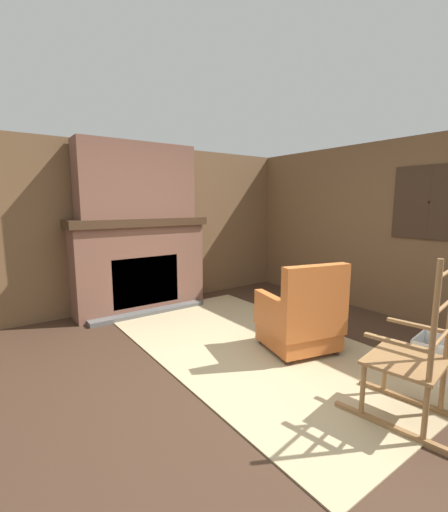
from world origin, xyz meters
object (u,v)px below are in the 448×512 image
(laundry_basket, at_px, (443,360))
(oil_lamp_vase, at_px, (117,211))
(rocking_chair, at_px, (411,364))
(firewood_stack, at_px, (302,301))
(storage_case, at_px, (164,213))
(decorative_plate_on_mantel, at_px, (132,210))
(armchair, at_px, (301,320))

(laundry_basket, height_order, oil_lamp_vase, oil_lamp_vase)
(rocking_chair, height_order, firewood_stack, rocking_chair)
(rocking_chair, xyz_separation_m, laundry_basket, (-0.10, 0.83, -0.24))
(storage_case, height_order, decorative_plate_on_mantel, decorative_plate_on_mantel)
(oil_lamp_vase, bearing_deg, laundry_basket, 25.13)
(armchair, bearing_deg, oil_lamp_vase, 38.04)
(rocking_chair, distance_m, storage_case, 3.78)
(firewood_stack, relative_size, decorative_plate_on_mantel, 1.97)
(armchair, height_order, rocking_chair, rocking_chair)
(armchair, relative_size, storage_case, 3.73)
(firewood_stack, height_order, decorative_plate_on_mantel, decorative_plate_on_mantel)
(rocking_chair, bearing_deg, firewood_stack, -42.69)
(firewood_stack, height_order, storage_case, storage_case)
(oil_lamp_vase, relative_size, storage_case, 1.15)
(firewood_stack, bearing_deg, armchair, -49.29)
(firewood_stack, xyz_separation_m, laundry_basket, (2.22, -0.67, 0.11))
(armchair, height_order, storage_case, storage_case)
(armchair, height_order, laundry_basket, armchair)
(firewood_stack, xyz_separation_m, oil_lamp_vase, (-1.32, -2.33, 1.37))
(oil_lamp_vase, height_order, storage_case, oil_lamp_vase)
(laundry_basket, bearing_deg, rocking_chair, -82.84)
(laundry_basket, bearing_deg, armchair, -152.53)
(laundry_basket, height_order, storage_case, storage_case)
(laundry_basket, relative_size, decorative_plate_on_mantel, 2.10)
(armchair, xyz_separation_m, decorative_plate_on_mantel, (-2.43, -0.85, 1.10))
(rocking_chair, bearing_deg, armchair, -20.72)
(decorative_plate_on_mantel, bearing_deg, oil_lamp_vase, -84.89)
(decorative_plate_on_mantel, bearing_deg, storage_case, 87.60)
(oil_lamp_vase, bearing_deg, rocking_chair, 12.90)
(storage_case, distance_m, decorative_plate_on_mantel, 0.48)
(rocking_chair, height_order, storage_case, storage_case)
(laundry_basket, relative_size, storage_case, 1.90)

